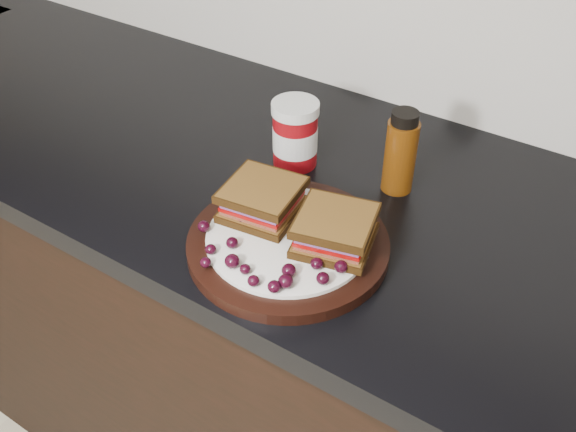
% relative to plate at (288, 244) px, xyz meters
% --- Properties ---
extents(base_cabinets, '(3.96, 0.58, 0.86)m').
position_rel_plate_xyz_m(base_cabinets, '(-0.25, 0.15, -0.48)').
color(base_cabinets, black).
rests_on(base_cabinets, ground_plane).
extents(countertop, '(3.98, 0.60, 0.04)m').
position_rel_plate_xyz_m(countertop, '(-0.25, 0.15, -0.03)').
color(countertop, black).
rests_on(countertop, base_cabinets).
extents(plate, '(0.28, 0.28, 0.02)m').
position_rel_plate_xyz_m(plate, '(0.00, 0.00, 0.00)').
color(plate, black).
rests_on(plate, countertop).
extents(sandwich_left, '(0.11, 0.11, 0.05)m').
position_rel_plate_xyz_m(sandwich_left, '(-0.06, 0.02, 0.04)').
color(sandwich_left, brown).
rests_on(sandwich_left, plate).
extents(sandwich_right, '(0.12, 0.12, 0.05)m').
position_rel_plate_xyz_m(sandwich_right, '(0.06, 0.02, 0.04)').
color(sandwich_right, brown).
rests_on(sandwich_right, plate).
extents(grape_0, '(0.02, 0.02, 0.02)m').
position_rel_plate_xyz_m(grape_0, '(-0.10, -0.05, 0.02)').
color(grape_0, black).
rests_on(grape_0, plate).
extents(grape_1, '(0.02, 0.02, 0.02)m').
position_rel_plate_xyz_m(grape_1, '(-0.05, -0.06, 0.02)').
color(grape_1, black).
rests_on(grape_1, plate).
extents(grape_2, '(0.02, 0.02, 0.01)m').
position_rel_plate_xyz_m(grape_2, '(-0.07, -0.08, 0.02)').
color(grape_2, black).
rests_on(grape_2, plate).
extents(grape_3, '(0.02, 0.02, 0.01)m').
position_rel_plate_xyz_m(grape_3, '(-0.06, -0.11, 0.02)').
color(grape_3, black).
rests_on(grape_3, plate).
extents(grape_4, '(0.02, 0.02, 0.02)m').
position_rel_plate_xyz_m(grape_4, '(-0.03, -0.09, 0.02)').
color(grape_4, black).
rests_on(grape_4, plate).
extents(grape_5, '(0.01, 0.01, 0.01)m').
position_rel_plate_xyz_m(grape_5, '(-0.01, -0.09, 0.02)').
color(grape_5, black).
rests_on(grape_5, plate).
extents(grape_6, '(0.02, 0.02, 0.01)m').
position_rel_plate_xyz_m(grape_6, '(0.01, -0.10, 0.02)').
color(grape_6, black).
rests_on(grape_6, plate).
extents(grape_7, '(0.02, 0.02, 0.02)m').
position_rel_plate_xyz_m(grape_7, '(0.04, -0.10, 0.02)').
color(grape_7, black).
rests_on(grape_7, plate).
extents(grape_8, '(0.02, 0.02, 0.02)m').
position_rel_plate_xyz_m(grape_8, '(0.05, -0.08, 0.02)').
color(grape_8, black).
rests_on(grape_8, plate).
extents(grape_9, '(0.02, 0.02, 0.02)m').
position_rel_plate_xyz_m(grape_9, '(0.04, -0.06, 0.02)').
color(grape_9, black).
rests_on(grape_9, plate).
extents(grape_10, '(0.02, 0.02, 0.02)m').
position_rel_plate_xyz_m(grape_10, '(0.09, -0.05, 0.02)').
color(grape_10, black).
rests_on(grape_10, plate).
extents(grape_11, '(0.02, 0.02, 0.02)m').
position_rel_plate_xyz_m(grape_11, '(0.07, -0.03, 0.02)').
color(grape_11, black).
rests_on(grape_11, plate).
extents(grape_12, '(0.02, 0.02, 0.02)m').
position_rel_plate_xyz_m(grape_12, '(0.09, -0.02, 0.02)').
color(grape_12, black).
rests_on(grape_12, plate).
extents(grape_13, '(0.02, 0.02, 0.02)m').
position_rel_plate_xyz_m(grape_13, '(0.08, 0.02, 0.02)').
color(grape_13, black).
rests_on(grape_13, plate).
extents(grape_14, '(0.02, 0.02, 0.02)m').
position_rel_plate_xyz_m(grape_14, '(0.08, 0.03, 0.02)').
color(grape_14, black).
rests_on(grape_14, plate).
extents(grape_15, '(0.02, 0.02, 0.02)m').
position_rel_plate_xyz_m(grape_15, '(0.04, 0.04, 0.02)').
color(grape_15, black).
rests_on(grape_15, plate).
extents(grape_16, '(0.02, 0.02, 0.02)m').
position_rel_plate_xyz_m(grape_16, '(-0.05, 0.05, 0.02)').
color(grape_16, black).
rests_on(grape_16, plate).
extents(grape_17, '(0.02, 0.02, 0.02)m').
position_rel_plate_xyz_m(grape_17, '(-0.06, 0.03, 0.02)').
color(grape_17, black).
rests_on(grape_17, plate).
extents(grape_18, '(0.02, 0.02, 0.02)m').
position_rel_plate_xyz_m(grape_18, '(-0.09, 0.01, 0.02)').
color(grape_18, black).
rests_on(grape_18, plate).
extents(grape_19, '(0.02, 0.02, 0.02)m').
position_rel_plate_xyz_m(grape_19, '(-0.08, 0.01, 0.02)').
color(grape_19, black).
rests_on(grape_19, plate).
extents(grape_20, '(0.02, 0.02, 0.02)m').
position_rel_plate_xyz_m(grape_20, '(-0.06, -0.02, 0.02)').
color(grape_20, black).
rests_on(grape_20, plate).
extents(grape_21, '(0.02, 0.02, 0.02)m').
position_rel_plate_xyz_m(grape_21, '(-0.05, 0.03, 0.02)').
color(grape_21, black).
rests_on(grape_21, plate).
extents(grape_22, '(0.02, 0.02, 0.02)m').
position_rel_plate_xyz_m(grape_22, '(-0.05, 0.01, 0.02)').
color(grape_22, black).
rests_on(grape_22, plate).
extents(grape_23, '(0.02, 0.02, 0.02)m').
position_rel_plate_xyz_m(grape_23, '(-0.09, 0.01, 0.02)').
color(grape_23, black).
rests_on(grape_23, plate).
extents(condiment_jar, '(0.10, 0.10, 0.11)m').
position_rel_plate_xyz_m(condiment_jar, '(-0.11, 0.18, 0.05)').
color(condiment_jar, maroon).
rests_on(condiment_jar, countertop).
extents(oil_bottle, '(0.06, 0.06, 0.13)m').
position_rel_plate_xyz_m(oil_bottle, '(0.06, 0.21, 0.06)').
color(oil_bottle, '#552A08').
rests_on(oil_bottle, countertop).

